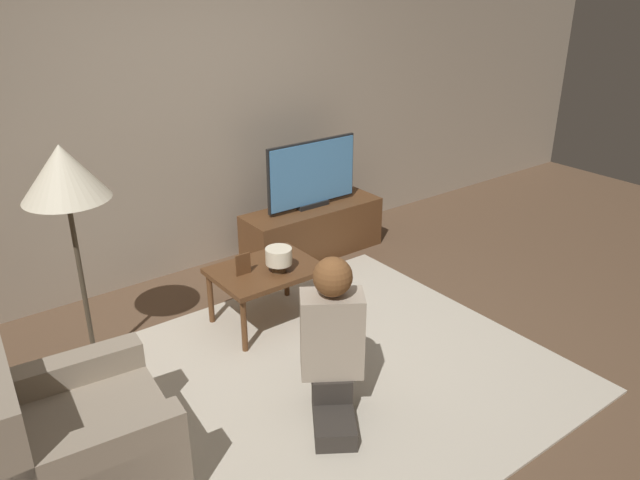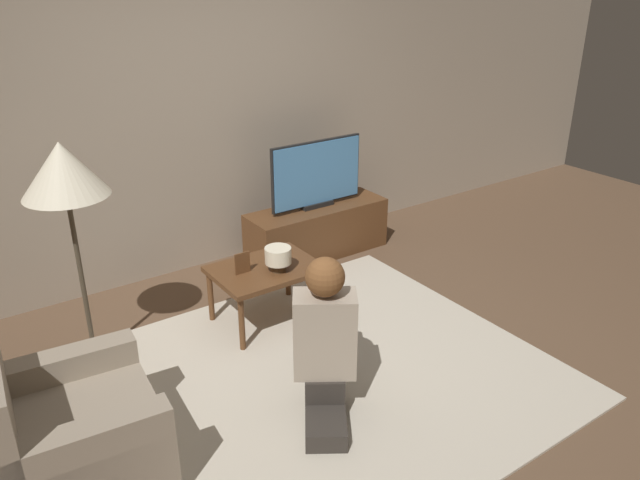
{
  "view_description": "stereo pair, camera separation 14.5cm",
  "coord_description": "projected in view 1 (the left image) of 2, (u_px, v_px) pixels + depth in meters",
  "views": [
    {
      "loc": [
        -2.08,
        -2.5,
        2.34
      ],
      "look_at": [
        0.29,
        0.63,
        0.6
      ],
      "focal_mm": 35.0,
      "sensor_mm": 36.0,
      "label": 1
    },
    {
      "loc": [
        -1.96,
        -2.59,
        2.34
      ],
      "look_at": [
        0.29,
        0.63,
        0.6
      ],
      "focal_mm": 35.0,
      "sensor_mm": 36.0,
      "label": 2
    }
  ],
  "objects": [
    {
      "name": "wall_back",
      "position": [
        188.0,
        112.0,
        4.8
      ],
      "size": [
        10.0,
        0.06,
        2.6
      ],
      "color": "tan",
      "rests_on": "ground_plane"
    },
    {
      "name": "tv",
      "position": [
        312.0,
        174.0,
        5.21
      ],
      "size": [
        0.87,
        0.08,
        0.58
      ],
      "color": "black",
      "rests_on": "tv_stand"
    },
    {
      "name": "rug",
      "position": [
        343.0,
        369.0,
        3.92
      ],
      "size": [
        2.42,
        2.39,
        0.02
      ],
      "color": "beige",
      "rests_on": "ground_plane"
    },
    {
      "name": "picture_frame",
      "position": [
        243.0,
        264.0,
        4.16
      ],
      "size": [
        0.11,
        0.01,
        0.15
      ],
      "color": "brown",
      "rests_on": "coffee_table"
    },
    {
      "name": "coffee_table",
      "position": [
        266.0,
        275.0,
        4.29
      ],
      "size": [
        0.72,
        0.54,
        0.43
      ],
      "color": "brown",
      "rests_on": "ground_plane"
    },
    {
      "name": "person_kneeling",
      "position": [
        332.0,
        336.0,
        3.36
      ],
      "size": [
        0.63,
        0.78,
        0.95
      ],
      "rotation": [
        0.0,
        0.0,
        2.55
      ],
      "color": "#332D28",
      "rests_on": "rug"
    },
    {
      "name": "tv_stand",
      "position": [
        313.0,
        231.0,
        5.41
      ],
      "size": [
        1.25,
        0.41,
        0.44
      ],
      "color": "brown",
      "rests_on": "ground_plane"
    },
    {
      "name": "ground_plane",
      "position": [
        343.0,
        370.0,
        3.92
      ],
      "size": [
        10.0,
        10.0,
        0.0
      ],
      "primitive_type": "plane",
      "color": "brown"
    },
    {
      "name": "armchair",
      "position": [
        75.0,
        443.0,
        2.95
      ],
      "size": [
        0.86,
        0.85,
        0.79
      ],
      "rotation": [
        0.0,
        0.0,
        1.48
      ],
      "color": "gray",
      "rests_on": "ground_plane"
    },
    {
      "name": "table_lamp",
      "position": [
        279.0,
        258.0,
        4.19
      ],
      "size": [
        0.18,
        0.18,
        0.17
      ],
      "color": "#4C3823",
      "rests_on": "coffee_table"
    },
    {
      "name": "floor_lamp",
      "position": [
        64.0,
        180.0,
        3.48
      ],
      "size": [
        0.49,
        0.49,
        1.44
      ],
      "color": "#4C4233",
      "rests_on": "ground_plane"
    }
  ]
}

